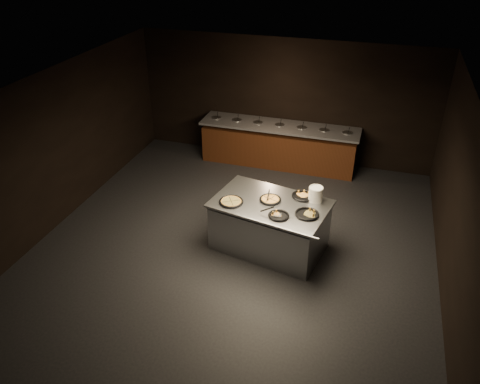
{
  "coord_description": "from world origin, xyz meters",
  "views": [
    {
      "loc": [
        2.1,
        -6.36,
        5.19
      ],
      "look_at": [
        0.05,
        0.3,
        1.06
      ],
      "focal_mm": 35.0,
      "sensor_mm": 36.0,
      "label": 1
    }
  ],
  "objects": [
    {
      "name": "pan_veggie_slices",
      "position": [
        1.26,
        0.12,
        0.96
      ],
      "size": [
        0.4,
        0.4,
        0.04
      ],
      "rotation": [
        0.0,
        0.0,
        -0.38
      ],
      "color": "black",
      "rests_on": "serving_counter"
    },
    {
      "name": "server_left",
      "position": [
        0.52,
        0.45,
        1.01
      ],
      "size": [
        0.1,
        0.3,
        0.15
      ],
      "rotation": [
        0.0,
        0.0,
        1.7
      ],
      "color": "#ABADB2",
      "rests_on": "serving_counter"
    },
    {
      "name": "pan_cheese_whole",
      "position": [
        0.57,
        0.39,
        0.96
      ],
      "size": [
        0.38,
        0.38,
        0.04
      ],
      "rotation": [
        0.0,
        0.0,
        -0.38
      ],
      "color": "black",
      "rests_on": "serving_counter"
    },
    {
      "name": "pan_veggie_whole",
      "position": [
        -0.06,
        0.12,
        0.96
      ],
      "size": [
        0.42,
        0.42,
        0.04
      ],
      "rotation": [
        0.0,
        0.0,
        0.54
      ],
      "color": "black",
      "rests_on": "serving_counter"
    },
    {
      "name": "pan_cheese_slices_b",
      "position": [
        0.82,
        -0.06,
        0.96
      ],
      "size": [
        0.35,
        0.35,
        0.04
      ],
      "rotation": [
        0.0,
        0.0,
        2.19
      ],
      "color": "black",
      "rests_on": "serving_counter"
    },
    {
      "name": "salad_bar",
      "position": [
        0.0,
        3.56,
        0.44
      ],
      "size": [
        3.7,
        0.83,
        1.18
      ],
      "color": "#4D2312",
      "rests_on": "ground"
    },
    {
      "name": "room",
      "position": [
        0.0,
        0.0,
        1.45
      ],
      "size": [
        7.02,
        8.02,
        2.92
      ],
      "color": "black",
      "rests_on": "ground"
    },
    {
      "name": "pan_cheese_slices_a",
      "position": [
        1.09,
        0.67,
        0.96
      ],
      "size": [
        0.4,
        0.4,
        0.04
      ],
      "rotation": [
        0.0,
        0.0,
        0.78
      ],
      "color": "black",
      "rests_on": "serving_counter"
    },
    {
      "name": "serving_counter",
      "position": [
        0.6,
        0.31,
        0.45
      ],
      "size": [
        2.15,
        1.6,
        0.94
      ],
      "rotation": [
        0.0,
        0.0,
        -0.19
      ],
      "color": "#ABADB2",
      "rests_on": "ground"
    },
    {
      "name": "plate_stack",
      "position": [
        1.31,
        0.61,
        1.07
      ],
      "size": [
        0.24,
        0.24,
        0.26
      ],
      "primitive_type": "cylinder",
      "color": "white",
      "rests_on": "serving_counter"
    },
    {
      "name": "server_right",
      "position": [
        0.68,
        -0.07,
        1.02
      ],
      "size": [
        0.35,
        0.11,
        0.17
      ],
      "rotation": [
        0.0,
        0.0,
        0.08
      ],
      "color": "#ABADB2",
      "rests_on": "serving_counter"
    }
  ]
}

